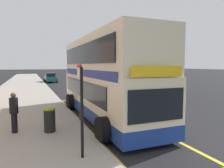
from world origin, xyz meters
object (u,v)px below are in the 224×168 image
at_px(pedestrian_further_back, 14,111).
at_px(double_decker_bus, 104,81).
at_px(bus_stop_sign, 81,104).
at_px(parked_car_grey_behind, 137,84).
at_px(parked_car_teal_across, 50,78).
at_px(litter_bin, 50,120).

bearing_deg(pedestrian_further_back, double_decker_bus, 19.22).
relative_size(double_decker_bus, bus_stop_sign, 3.68).
bearing_deg(pedestrian_further_back, parked_car_grey_behind, 42.78).
bearing_deg(bus_stop_sign, pedestrian_further_back, 122.34).
distance_m(bus_stop_sign, parked_car_teal_across, 30.88).
height_order(double_decker_bus, litter_bin, double_decker_bus).
relative_size(bus_stop_sign, parked_car_teal_across, 0.67).
relative_size(parked_car_teal_across, pedestrian_further_back, 2.51).
distance_m(parked_car_grey_behind, litter_bin, 15.50).
bearing_deg(parked_car_teal_across, double_decker_bus, -91.82).
distance_m(double_decker_bus, parked_car_teal_across, 26.05).
bearing_deg(double_decker_bus, pedestrian_further_back, -160.78).
bearing_deg(pedestrian_further_back, litter_bin, -16.69).
bearing_deg(litter_bin, pedestrian_further_back, 163.31).
height_order(double_decker_bus, parked_car_teal_across, double_decker_bus).
bearing_deg(parked_car_teal_across, parked_car_grey_behind, -67.53).
bearing_deg(parked_car_grey_behind, double_decker_bus, -129.17).
bearing_deg(litter_bin, bus_stop_sign, -76.41).
distance_m(bus_stop_sign, parked_car_grey_behind, 17.31).
bearing_deg(bus_stop_sign, double_decker_bus, 62.91).
distance_m(parked_car_teal_across, pedestrian_further_back, 27.87).
bearing_deg(bus_stop_sign, parked_car_teal_across, 86.31).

